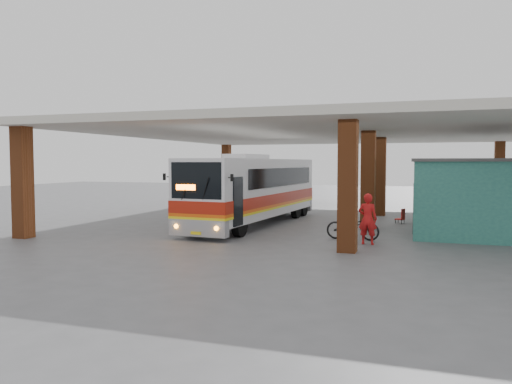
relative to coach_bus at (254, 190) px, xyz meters
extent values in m
plane|color=#515154|center=(2.29, -2.91, -1.65)|extent=(90.00, 90.00, 0.00)
cube|color=brown|center=(5.29, -5.91, 0.52)|extent=(0.60, 0.60, 4.35)
cube|color=brown|center=(5.29, 0.09, 0.52)|extent=(0.60, 0.60, 4.35)
cube|color=brown|center=(5.29, 6.09, 0.52)|extent=(0.60, 0.60, 4.35)
cube|color=brown|center=(-7.21, -6.91, 0.52)|extent=(0.60, 0.60, 4.35)
cube|color=brown|center=(-7.21, 14.09, 0.52)|extent=(0.60, 0.60, 4.35)
cube|color=brown|center=(12.29, 14.09, 0.52)|extent=(0.60, 0.60, 4.35)
cube|color=beige|center=(2.79, 3.59, 2.85)|extent=(21.00, 23.00, 0.30)
cube|color=#2A6A66|center=(9.79, 1.09, -0.15)|extent=(5.00, 8.00, 3.00)
cube|color=#4B4B4B|center=(9.79, 1.09, 1.40)|extent=(5.20, 8.20, 0.12)
cube|color=#123331|center=(7.27, -0.41, -0.60)|extent=(0.08, 0.95, 2.10)
cube|color=black|center=(7.27, 2.59, 0.15)|extent=(0.08, 1.20, 1.00)
cube|color=black|center=(7.24, 2.59, 0.15)|extent=(0.04, 1.30, 1.10)
cube|color=silver|center=(0.00, 0.03, 0.14)|extent=(3.07, 11.46, 2.65)
cube|color=silver|center=(-0.06, -0.91, 1.56)|extent=(1.31, 2.90, 0.24)
cube|color=#94949A|center=(-0.34, -5.45, -1.13)|extent=(2.40, 0.53, 0.66)
cube|color=#A51B0B|center=(0.00, 0.03, -0.38)|extent=(3.11, 11.46, 0.47)
cube|color=#DD530C|center=(0.00, 0.03, -0.68)|extent=(3.11, 11.46, 0.12)
cube|color=yellow|center=(0.00, 0.03, -0.79)|extent=(3.11, 11.46, 0.09)
cube|color=black|center=(-0.35, -5.58, 0.63)|extent=(2.11, 0.23, 1.37)
cube|color=black|center=(-1.14, 0.86, 0.61)|extent=(0.58, 8.49, 0.85)
cube|color=black|center=(1.24, 0.71, 0.61)|extent=(0.58, 8.49, 0.85)
cube|color=#FF5905|center=(-0.78, -5.62, 0.38)|extent=(0.80, 0.10, 0.21)
sphere|color=orange|center=(-1.20, -5.60, -1.11)|extent=(0.17, 0.17, 0.17)
sphere|color=orange|center=(0.49, -5.71, -1.11)|extent=(0.17, 0.17, 0.17)
cube|color=yellow|center=(-0.36, -5.66, -1.32)|extent=(0.43, 0.06, 0.11)
cylinder|color=black|center=(-1.25, -3.86, -1.18)|extent=(0.36, 0.96, 0.94)
cylinder|color=black|center=(0.75, -3.99, -1.18)|extent=(0.36, 0.96, 0.94)
cylinder|color=black|center=(-0.79, 3.40, -1.18)|extent=(0.36, 0.96, 0.94)
cylinder|color=black|center=(1.21, 3.27, -1.18)|extent=(0.36, 0.96, 0.94)
cylinder|color=black|center=(-0.71, 4.62, -1.18)|extent=(0.36, 0.96, 0.94)
cylinder|color=black|center=(1.29, 4.50, -1.18)|extent=(0.36, 0.96, 0.94)
imported|color=black|center=(5.10, -3.24, -1.12)|extent=(2.04, 0.79, 1.06)
imported|color=red|center=(5.76, -4.16, -0.73)|extent=(0.71, 0.50, 1.85)
cube|color=red|center=(6.55, 2.70, -1.45)|extent=(0.49, 0.49, 0.05)
cube|color=red|center=(6.70, 2.64, -1.20)|extent=(0.18, 0.37, 0.54)
cylinder|color=black|center=(6.35, 2.62, -1.56)|extent=(0.03, 0.03, 0.18)
cylinder|color=black|center=(6.63, 2.50, -1.56)|extent=(0.03, 0.03, 0.18)
cylinder|color=black|center=(6.46, 2.90, -1.56)|extent=(0.03, 0.03, 0.18)
cylinder|color=black|center=(6.75, 2.79, -1.56)|extent=(0.03, 0.03, 0.18)
camera|label=1|loc=(7.73, -22.36, 1.30)|focal=35.00mm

